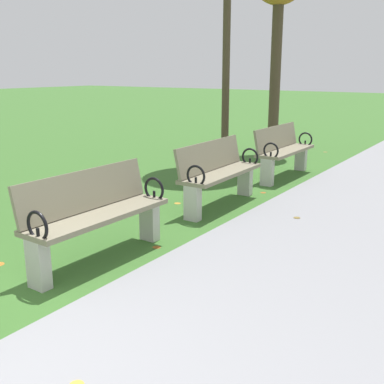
# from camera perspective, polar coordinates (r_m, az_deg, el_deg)

# --- Properties ---
(park_bench_2) EXTENTS (0.50, 1.61, 0.90)m
(park_bench_2) POSITION_cam_1_polar(r_m,az_deg,el_deg) (4.70, -11.64, -2.58)
(park_bench_2) COLOR gray
(park_bench_2) RESTS_ON ground
(park_bench_3) EXTENTS (0.51, 1.61, 0.90)m
(park_bench_3) POSITION_cam_1_polar(r_m,az_deg,el_deg) (6.48, 3.22, 2.45)
(park_bench_3) COLOR gray
(park_bench_3) RESTS_ON ground
(park_bench_4) EXTENTS (0.47, 1.60, 0.90)m
(park_bench_4) POSITION_cam_1_polar(r_m,az_deg,el_deg) (8.42, 11.04, 5.05)
(park_bench_4) COLOR gray
(park_bench_4) RESTS_ON ground
(scattered_leaves) EXTENTS (4.70, 11.29, 0.02)m
(scattered_leaves) POSITION_cam_1_polar(r_m,az_deg,el_deg) (5.08, -11.30, -6.94)
(scattered_leaves) COLOR brown
(scattered_leaves) RESTS_ON ground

